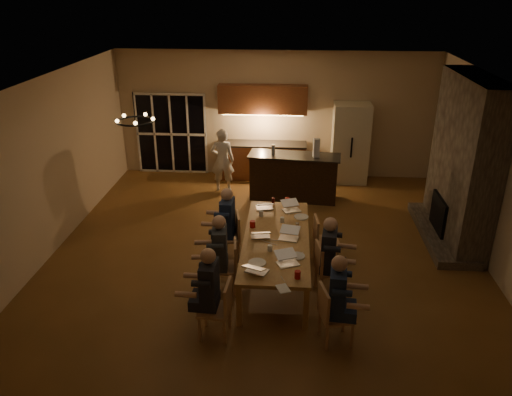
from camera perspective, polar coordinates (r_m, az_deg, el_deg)
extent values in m
plane|color=brown|center=(9.27, 0.95, -7.14)|extent=(9.00, 9.00, 0.00)
cube|color=tan|center=(12.87, 2.20, 9.48)|extent=(8.00, 0.04, 3.20)
cube|color=tan|center=(9.64, -23.60, 2.58)|extent=(0.04, 9.00, 3.20)
cube|color=tan|center=(9.27, 26.68, 1.21)|extent=(0.04, 9.00, 3.20)
cube|color=white|center=(8.11, 1.10, 12.82)|extent=(8.00, 9.00, 0.04)
cube|color=black|center=(13.33, -9.62, 7.22)|extent=(1.86, 0.08, 2.10)
cube|color=#5E574A|center=(10.21, 22.69, 3.84)|extent=(0.58, 2.50, 3.20)
cube|color=beige|center=(12.75, 10.70, 6.15)|extent=(0.90, 0.68, 2.00)
cube|color=tan|center=(8.65, 2.30, -6.72)|extent=(1.10, 2.94, 0.75)
cube|color=black|center=(11.64, 4.34, 2.41)|extent=(2.15, 0.89, 1.08)
imported|color=silver|center=(12.01, -3.85, 4.31)|extent=(0.58, 0.39, 1.56)
torus|color=black|center=(7.99, -13.63, 8.55)|extent=(0.59, 0.59, 0.03)
cylinder|color=silver|center=(8.04, 1.60, -5.73)|extent=(0.08, 0.08, 0.10)
cylinder|color=silver|center=(8.95, 3.02, -2.51)|extent=(0.07, 0.07, 0.10)
cylinder|color=silver|center=(9.19, 0.59, -1.76)|extent=(0.08, 0.08, 0.10)
cylinder|color=#AC0F0B|center=(7.36, 4.77, -8.73)|extent=(0.09, 0.09, 0.12)
cylinder|color=#AC0F0B|center=(8.77, -0.39, -3.01)|extent=(0.10, 0.10, 0.12)
cylinder|color=#AC0F0B|center=(9.70, 3.59, -0.33)|extent=(0.09, 0.09, 0.12)
cylinder|color=#B2B2B7|center=(7.86, 2.84, -6.39)|extent=(0.07, 0.07, 0.12)
cylinder|color=#3F0F0C|center=(9.69, 1.98, -0.32)|extent=(0.06, 0.06, 0.12)
cylinder|color=#B2B2B7|center=(8.73, 4.73, -3.21)|extent=(0.06, 0.06, 0.12)
cylinder|color=silver|center=(7.93, 4.71, -6.61)|extent=(0.25, 0.25, 0.02)
cylinder|color=silver|center=(7.72, 0.13, -7.41)|extent=(0.28, 0.28, 0.02)
cylinder|color=silver|center=(9.19, 5.20, -2.16)|extent=(0.27, 0.27, 0.02)
cube|color=white|center=(7.14, 3.10, -10.30)|extent=(0.23, 0.27, 0.01)
cylinder|color=#99999E|center=(11.42, 1.98, 5.55)|extent=(0.08, 0.08, 0.24)
cube|color=silver|center=(11.32, 6.91, 5.71)|extent=(0.15, 0.15, 0.42)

